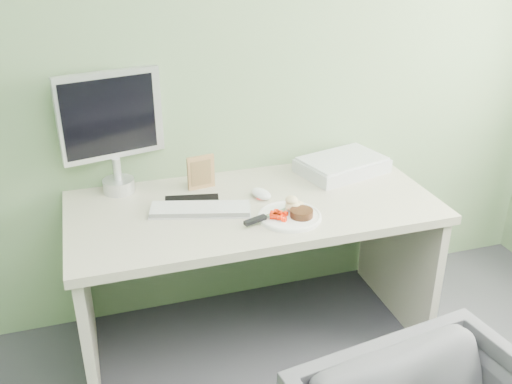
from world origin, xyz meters
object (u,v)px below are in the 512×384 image
object	(u,v)px
scanner	(342,166)
monitor	(112,126)
desk	(254,239)
plate	(290,217)

from	to	relation	value
scanner	monitor	bearing A→B (deg)	158.98
desk	monitor	xyz separation A→B (m)	(-0.55, 0.31, 0.49)
plate	monitor	xyz separation A→B (m)	(-0.65, 0.49, 0.30)
desk	monitor	distance (m)	0.80
scanner	monitor	distance (m)	1.11
desk	plate	xyz separation A→B (m)	(0.10, -0.18, 0.19)
plate	desk	bearing A→B (deg)	120.42
plate	scanner	bearing A→B (deg)	42.47
desk	scanner	bearing A→B (deg)	21.22
plate	scanner	distance (m)	0.56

